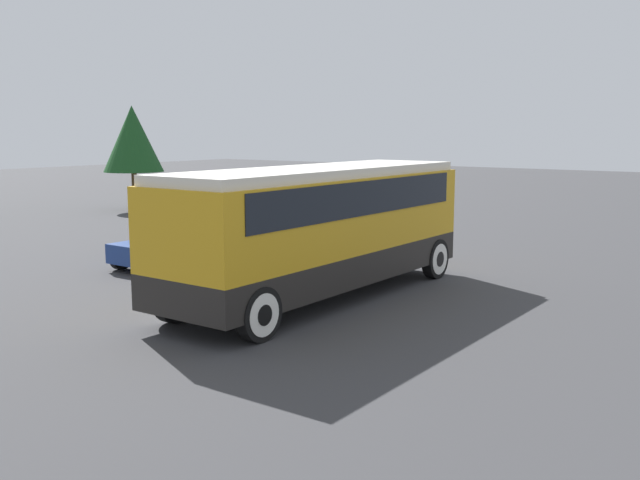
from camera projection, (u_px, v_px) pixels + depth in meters
name	position (u px, v px, depth m)	size (l,w,h in m)	color
ground_plane	(320.00, 298.00, 17.16)	(120.00, 120.00, 0.00)	#38383A
tour_bus	(322.00, 220.00, 16.94)	(9.23, 2.65, 3.14)	black
parked_car_near	(184.00, 243.00, 21.41)	(4.38, 1.92, 1.26)	navy
parked_car_mid	(199.00, 224.00, 25.21)	(4.16, 1.93, 1.40)	#7A6B5B
tree_left	(133.00, 139.00, 35.45)	(2.97, 2.97, 5.21)	brown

